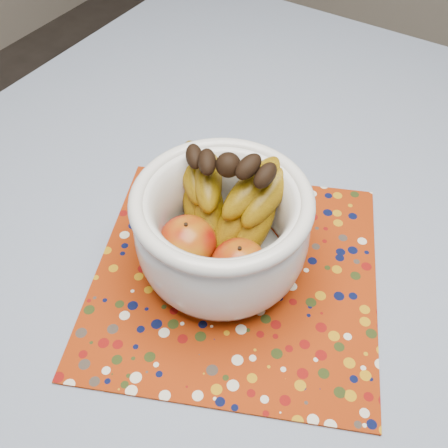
% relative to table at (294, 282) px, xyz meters
% --- Properties ---
extents(table, '(1.20, 1.20, 0.75)m').
position_rel_table_xyz_m(table, '(0.00, 0.00, 0.00)').
color(table, brown).
rests_on(table, ground).
extents(tablecloth, '(1.32, 1.32, 0.01)m').
position_rel_table_xyz_m(tablecloth, '(0.00, 0.00, 0.08)').
color(tablecloth, slate).
rests_on(tablecloth, table).
extents(placemat, '(0.50, 0.50, 0.00)m').
position_rel_table_xyz_m(placemat, '(-0.05, -0.09, 0.09)').
color(placemat, maroon).
rests_on(placemat, tablecloth).
extents(fruit_bowl, '(0.26, 0.23, 0.17)m').
position_rel_table_xyz_m(fruit_bowl, '(-0.09, -0.08, 0.17)').
color(fruit_bowl, silver).
rests_on(fruit_bowl, placemat).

